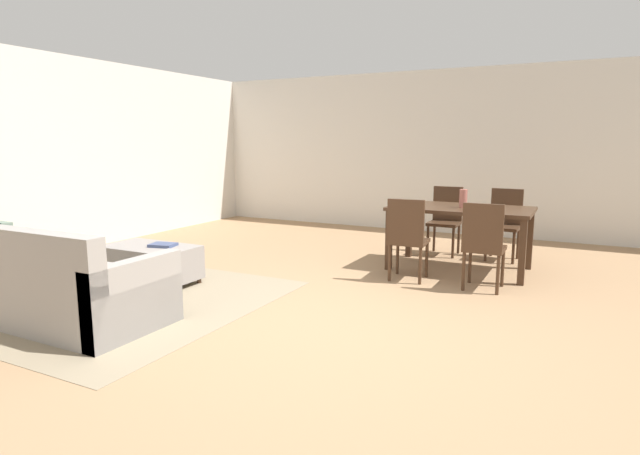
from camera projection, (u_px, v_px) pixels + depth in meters
The scene contains 13 objects.
ground_plane at pixel (314, 323), 4.43m from camera, with size 10.80×10.80×0.00m, color #9E7A56.
wall_back at pixel (454, 152), 8.60m from camera, with size 9.00×0.12×2.70m, color silver.
wall_left at pixel (23, 156), 6.67m from camera, with size 0.12×11.00×2.70m, color silver.
area_rug at pixel (109, 298), 5.13m from camera, with size 3.00×2.80×0.01m, color gray.
couch at pixel (48, 286), 4.49m from camera, with size 2.09×0.92×0.86m.
ottoman_table at pixel (151, 262), 5.63m from camera, with size 1.01×0.58×0.42m.
dining_table at pixel (461, 215), 6.19m from camera, with size 1.62×0.92×0.76m.
dining_chair_near_left at pixel (407, 235), 5.69m from camera, with size 0.43×0.43×0.92m.
dining_chair_near_right at pixel (483, 241), 5.31m from camera, with size 0.40×0.40×0.92m.
dining_chair_far_left at pixel (446, 216), 7.10m from camera, with size 0.40×0.40×0.92m.
dining_chair_far_right at pixel (505, 220), 6.78m from camera, with size 0.42×0.42×0.92m.
vase_centerpiece at pixel (463, 198), 6.11m from camera, with size 0.09×0.09×0.22m, color #B26659.
book_on_ottoman at pixel (163, 245), 5.57m from camera, with size 0.26×0.20×0.03m, color #3F4C72.
Camera 1 is at (1.97, -3.75, 1.53)m, focal length 29.15 mm.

